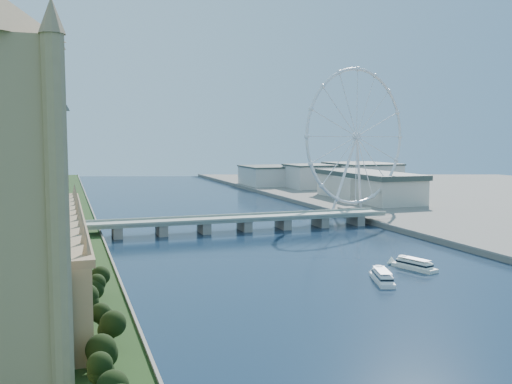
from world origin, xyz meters
name	(u,v)px	position (x,y,z in m)	size (l,w,h in m)	color
tree_row	(109,361)	(-113.00, 58.00, 8.92)	(7.43, 183.43, 19.27)	black
victoria_tower	(8,190)	(-135.00, 55.00, 54.49)	(28.16, 28.16, 112.00)	tan
parliament_range	(53,249)	(-128.00, 170.00, 18.48)	(24.00, 200.00, 70.00)	tan
big_ben	(54,138)	(-128.00, 278.00, 66.57)	(20.02, 20.02, 110.00)	tan
westminster_bridge	(244,221)	(0.00, 300.00, 6.63)	(220.00, 22.00, 9.50)	gray
london_eye	(356,137)	(119.98, 355.08, 67.52)	(113.60, 39.12, 124.30)	silver
county_hall	(368,203)	(175.00, 430.00, 0.00)	(54.00, 144.00, 35.00)	beige
city_skyline	(210,181)	(39.22, 560.08, 16.96)	(505.00, 280.00, 32.00)	beige
tour_boat_near	(382,282)	(15.86, 137.34, 0.00)	(7.17, 28.16, 6.21)	white
tour_boat_far	(414,269)	(45.15, 154.96, 0.00)	(7.02, 27.59, 6.07)	white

